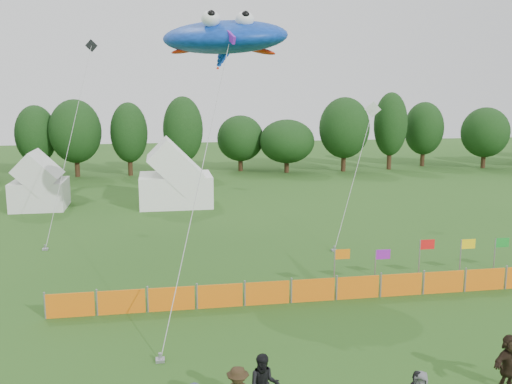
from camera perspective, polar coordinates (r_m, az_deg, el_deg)
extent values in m
cylinder|color=#382314|center=(62.48, -20.97, 2.54)|extent=(0.50, 0.50, 2.38)
ellipsoid|color=black|center=(62.16, -21.16, 5.38)|extent=(4.09, 4.09, 5.35)
cylinder|color=#382314|center=(61.00, -17.45, 2.67)|extent=(0.50, 0.50, 2.57)
ellipsoid|color=black|center=(60.67, -17.63, 5.81)|extent=(5.20, 5.20, 5.79)
cylinder|color=#382314|center=(60.46, -12.47, 2.79)|extent=(0.50, 0.50, 2.46)
ellipsoid|color=black|center=(60.13, -12.59, 5.83)|extent=(3.78, 3.78, 5.55)
cylinder|color=#382314|center=(59.05, -7.23, 2.87)|extent=(0.50, 0.50, 2.66)
ellipsoid|color=black|center=(58.69, -7.31, 6.24)|extent=(4.05, 4.05, 5.99)
cylinder|color=#382314|center=(62.25, -1.56, 3.02)|extent=(0.50, 0.50, 1.98)
ellipsoid|color=black|center=(61.97, -1.57, 5.39)|extent=(5.06, 5.06, 4.46)
cylinder|color=#382314|center=(61.20, 3.08, 2.82)|extent=(0.50, 0.50, 1.86)
ellipsoid|color=black|center=(60.92, 3.10, 5.08)|extent=(5.86, 5.86, 4.18)
cylinder|color=#382314|center=(62.67, 8.74, 3.25)|extent=(0.50, 0.50, 2.62)
ellipsoid|color=black|center=(62.34, 8.83, 6.36)|extent=(5.41, 5.41, 5.89)
cylinder|color=#382314|center=(65.17, 13.17, 3.44)|extent=(0.50, 0.50, 2.78)
ellipsoid|color=black|center=(64.84, 13.31, 6.63)|extent=(3.67, 3.67, 6.26)
cylinder|color=#382314|center=(68.92, 16.31, 3.51)|extent=(0.50, 0.50, 2.42)
ellipsoid|color=black|center=(68.63, 16.45, 6.13)|extent=(4.46, 4.46, 5.44)
cylinder|color=#382314|center=(69.44, 21.78, 3.16)|extent=(0.50, 0.50, 2.24)
ellipsoid|color=black|center=(69.16, 21.95, 5.56)|extent=(5.26, 5.26, 5.03)
cube|color=silver|center=(46.03, -20.79, -0.22)|extent=(3.86, 3.86, 2.12)
cube|color=white|center=(44.59, -8.03, 0.22)|extent=(5.46, 4.37, 2.40)
cube|color=orange|center=(24.27, -18.11, -10.71)|extent=(1.90, 0.06, 1.00)
cube|color=orange|center=(24.06, -13.31, -10.66)|extent=(1.90, 0.06, 1.00)
cube|color=orange|center=(24.00, -8.46, -10.53)|extent=(1.90, 0.06, 1.00)
cube|color=orange|center=(24.11, -3.62, -10.33)|extent=(1.90, 0.06, 1.00)
cube|color=orange|center=(24.39, 1.12, -10.07)|extent=(1.90, 0.06, 1.00)
cube|color=orange|center=(24.82, 5.73, -9.75)|extent=(1.90, 0.06, 1.00)
cube|color=orange|center=(25.41, 10.14, -9.38)|extent=(1.90, 0.06, 1.00)
cube|color=orange|center=(26.14, 14.32, -8.98)|extent=(1.90, 0.06, 1.00)
cube|color=orange|center=(26.99, 18.24, -8.56)|extent=(1.90, 0.06, 1.00)
cube|color=orange|center=(27.96, 21.90, -8.13)|extent=(1.90, 0.06, 1.00)
cylinder|color=gray|center=(25.76, 7.84, -7.86)|extent=(0.06, 0.06, 1.99)
cube|color=orange|center=(25.63, 8.63, -6.17)|extent=(0.70, 0.02, 0.45)
cylinder|color=gray|center=(26.65, 11.82, -7.56)|extent=(0.06, 0.06, 1.81)
cube|color=purple|center=(26.58, 12.58, -6.11)|extent=(0.70, 0.02, 0.45)
cylinder|color=gray|center=(27.15, 15.99, -6.93)|extent=(0.06, 0.06, 2.25)
cube|color=red|center=(27.06, 16.76, -5.04)|extent=(0.70, 0.02, 0.45)
cylinder|color=gray|center=(28.05, 19.72, -6.66)|extent=(0.06, 0.06, 2.19)
cube|color=yellow|center=(27.98, 20.46, -4.89)|extent=(0.70, 0.02, 0.45)
cylinder|color=gray|center=(29.43, 22.71, -6.21)|extent=(0.06, 0.06, 2.04)
cube|color=#148C26|center=(29.41, 23.40, -4.67)|extent=(0.70, 0.02, 0.45)
imported|color=black|center=(19.53, 23.99, -15.28)|extent=(1.69, 0.98, 1.73)
ellipsoid|color=blue|center=(29.76, -3.17, 15.22)|extent=(8.07, 7.42, 2.28)
sphere|color=white|center=(28.35, -4.55, 16.87)|extent=(0.91, 0.91, 0.91)
sphere|color=white|center=(28.55, -1.15, 16.86)|extent=(0.91, 0.91, 0.91)
ellipsoid|color=red|center=(29.78, -6.63, 14.01)|extent=(1.91, 0.84, 0.30)
ellipsoid|color=red|center=(30.19, 0.17, 14.03)|extent=(1.91, 0.84, 0.30)
cube|color=purple|center=(27.28, -2.53, 15.20)|extent=(0.37, 0.96, 0.70)
cylinder|color=#A5A5A5|center=(22.98, -5.54, 1.81)|extent=(3.66, 9.32, 11.25)
cube|color=gray|center=(20.15, -9.56, -16.24)|extent=(0.30, 0.30, 0.10)
cube|color=white|center=(41.16, 11.60, 8.10)|extent=(1.14, 0.32, 1.14)
cylinder|color=#A5A5A5|center=(36.47, 9.93, 1.95)|extent=(5.42, 8.79, 7.53)
cube|color=gray|center=(32.35, 7.82, -5.80)|extent=(0.30, 0.30, 0.10)
cube|color=black|center=(44.59, -16.14, 13.88)|extent=(0.92, 0.27, 0.92)
cylinder|color=#A5A5A5|center=(38.92, -17.99, 5.48)|extent=(1.91, 11.72, 12.04)
cube|color=gray|center=(34.40, -20.33, -5.38)|extent=(0.30, 0.30, 0.10)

